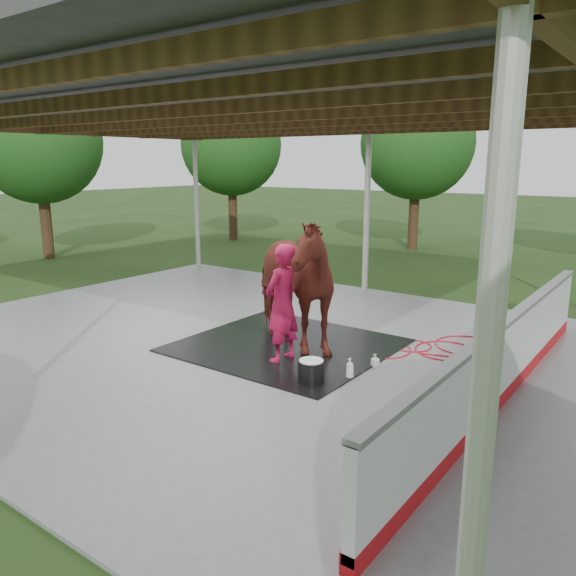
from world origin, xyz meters
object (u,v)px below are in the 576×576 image
Objects in this scene: horse at (286,281)px; wash_bucket at (311,371)px; handler at (282,304)px; dasher_board at (504,363)px.

wash_bucket is at bearing -107.34° from horse.
handler is at bearing 150.68° from wash_bucket.
wash_bucket is (0.89, -0.50, -0.76)m from handler.
dasher_board is at bearing -68.64° from horse.
dasher_board is at bearing 21.59° from wash_bucket.
dasher_board is 3.01× the size of horse.
horse is at bearing -146.59° from handler.
handler reaches higher than wash_bucket.
dasher_board is 21.24× the size of wash_bucket.
horse reaches higher than handler.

